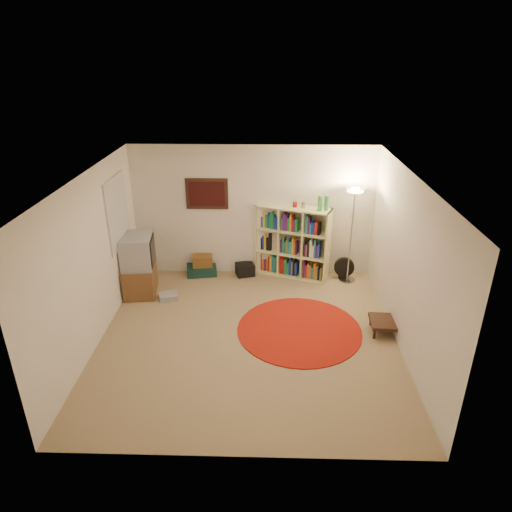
{
  "coord_description": "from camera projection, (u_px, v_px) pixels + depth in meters",
  "views": [
    {
      "loc": [
        0.28,
        -5.84,
        4.06
      ],
      "look_at": [
        0.1,
        0.6,
        1.1
      ],
      "focal_mm": 32.0,
      "sensor_mm": 36.0,
      "label": 1
    }
  ],
  "objects": [
    {
      "name": "floor_lamp",
      "position": [
        354.0,
        205.0,
        8.07
      ],
      "size": [
        0.44,
        0.44,
        1.83
      ],
      "rotation": [
        0.0,
        0.0,
        -0.3
      ],
      "color": "#ABAAAF",
      "rests_on": "ground"
    },
    {
      "name": "tv_stand",
      "position": [
        139.0,
        266.0,
        8.08
      ],
      "size": [
        0.61,
        0.82,
        1.1
      ],
      "rotation": [
        0.0,
        0.0,
        0.12
      ],
      "color": "brown",
      "rests_on": "ground"
    },
    {
      "name": "floor_fan",
      "position": [
        344.0,
        268.0,
        8.69
      ],
      "size": [
        0.39,
        0.23,
        0.43
      ],
      "rotation": [
        0.0,
        0.0,
        -0.14
      ],
      "color": "black",
      "rests_on": "ground"
    },
    {
      "name": "suitcase",
      "position": [
        202.0,
        270.0,
        8.91
      ],
      "size": [
        0.62,
        0.46,
        0.18
      ],
      "rotation": [
        0.0,
        0.0,
        0.18
      ],
      "color": "#11312C",
      "rests_on": "ground"
    },
    {
      "name": "dvd_box",
      "position": [
        168.0,
        296.0,
        8.04
      ],
      "size": [
        0.38,
        0.35,
        0.1
      ],
      "rotation": [
        0.0,
        0.0,
        0.33
      ],
      "color": "#A8A8AD",
      "rests_on": "ground"
    },
    {
      "name": "room",
      "position": [
        244.0,
        262.0,
        6.53
      ],
      "size": [
        4.54,
        4.54,
        2.54
      ],
      "color": "#9E845D",
      "rests_on": "ground"
    },
    {
      "name": "duffel_bag",
      "position": [
        245.0,
        269.0,
        8.87
      ],
      "size": [
        0.4,
        0.36,
        0.23
      ],
      "rotation": [
        0.0,
        0.0,
        0.29
      ],
      "color": "black",
      "rests_on": "ground"
    },
    {
      "name": "wicker_basket",
      "position": [
        202.0,
        260.0,
        8.84
      ],
      "size": [
        0.41,
        0.32,
        0.22
      ],
      "rotation": [
        0.0,
        0.0,
        0.14
      ],
      "color": "brown",
      "rests_on": "suitcase"
    },
    {
      "name": "bookshelf",
      "position": [
        292.0,
        242.0,
        8.67
      ],
      "size": [
        1.44,
        0.85,
        1.67
      ],
      "rotation": [
        0.0,
        0.0,
        -0.35
      ],
      "color": "#FEFFAA",
      "rests_on": "ground"
    },
    {
      "name": "red_rug",
      "position": [
        299.0,
        329.0,
        7.18
      ],
      "size": [
        1.96,
        1.96,
        0.02
      ],
      "color": "#9B160B",
      "rests_on": "ground"
    },
    {
      "name": "side_table",
      "position": [
        386.0,
        322.0,
        7.05
      ],
      "size": [
        0.49,
        0.49,
        0.21
      ],
      "rotation": [
        0.0,
        0.0,
        -0.06
      ],
      "color": "black",
      "rests_on": "ground"
    }
  ]
}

